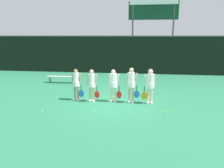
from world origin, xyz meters
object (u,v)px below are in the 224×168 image
player_2 (113,83)px  bench_courtside (62,77)px  tennis_ball_3 (166,112)px  tennis_ball_0 (94,112)px  tennis_ball_7 (63,90)px  tennis_ball_2 (56,97)px  player_1 (92,83)px  tennis_ball_5 (137,96)px  tennis_ball_4 (172,111)px  tennis_ball_1 (113,97)px  tennis_ball_6 (90,95)px  tennis_ball_8 (42,111)px  player_3 (131,82)px  player_4 (150,83)px  player_0 (76,82)px  scoreboard (153,16)px

player_2 → bench_courtside: bearing=134.3°
tennis_ball_3 → tennis_ball_0: bearing=-173.9°
tennis_ball_0 → tennis_ball_7: size_ratio=0.93×
tennis_ball_2 → tennis_ball_3: size_ratio=1.09×
player_1 → tennis_ball_7: (-2.21, 1.88, -0.94)m
player_2 → tennis_ball_5: bearing=39.6°
tennis_ball_4 → tennis_ball_5: bearing=124.8°
bench_courtside → tennis_ball_1: (4.05, -3.21, -0.38)m
tennis_ball_3 → tennis_ball_4: bearing=26.7°
tennis_ball_6 → tennis_ball_2: bearing=-159.8°
bench_courtside → tennis_ball_8: bench_courtside is taller
tennis_ball_5 → tennis_ball_7: tennis_ball_7 is taller
player_3 → tennis_ball_2: 4.16m
tennis_ball_5 → tennis_ball_6: tennis_ball_6 is taller
player_1 → player_4: bearing=4.5°
player_2 → tennis_ball_6: 1.89m
player_4 → player_2: bearing=166.9°
tennis_ball_5 → player_0: bearing=-161.2°
tennis_ball_1 → tennis_ball_3: (2.59, -2.06, -0.00)m
player_0 → tennis_ball_1: (1.80, 0.69, -0.92)m
scoreboard → tennis_ball_5: scoreboard is taller
tennis_ball_5 → tennis_ball_8: tennis_ball_8 is taller
player_0 → player_4: (3.73, -0.10, 0.08)m
player_4 → tennis_ball_2: (-4.93, 0.30, -1.00)m
tennis_ball_4 → tennis_ball_7: size_ratio=0.99×
tennis_ball_1 → tennis_ball_2: bearing=-170.7°
bench_courtside → player_4: bearing=-34.5°
player_0 → tennis_ball_0: bearing=-45.4°
player_0 → tennis_ball_1: player_0 is taller
tennis_ball_1 → tennis_ball_2: same height
player_2 → tennis_ball_8: 3.65m
tennis_ball_1 → tennis_ball_7: 3.33m
tennis_ball_8 → tennis_ball_1: bearing=44.1°
player_1 → tennis_ball_8: (-1.83, -1.86, -0.94)m
tennis_ball_0 → tennis_ball_4: bearing=8.1°
scoreboard → tennis_ball_0: scoreboard is taller
tennis_ball_5 → bench_courtside: bearing=152.1°
bench_courtside → tennis_ball_7: size_ratio=29.95×
player_0 → tennis_ball_6: size_ratio=23.07×
scoreboard → bench_courtside: bearing=-140.5°
bench_courtside → player_1: bearing=-53.3°
player_3 → tennis_ball_1: size_ratio=25.44×
player_3 → tennis_ball_2: player_3 is taller
bench_courtside → player_0: 4.54m
scoreboard → player_3: 10.12m
player_2 → player_3: player_3 is taller
tennis_ball_1 → tennis_ball_8: 3.87m
bench_courtside → tennis_ball_8: size_ratio=30.47×
player_4 → tennis_ball_3: size_ratio=26.89×
player_0 → tennis_ball_3: player_0 is taller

